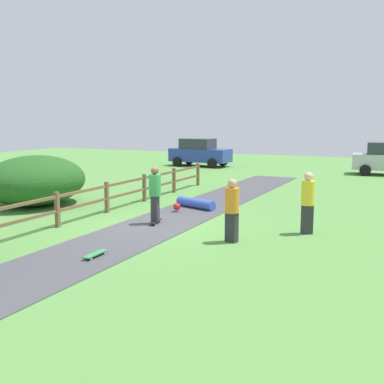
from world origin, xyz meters
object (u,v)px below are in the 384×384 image
skateboard_loose (95,254)px  bush_large (35,180)px  bystander_yellow (308,200)px  parked_car_blue (200,152)px  skater_riding (155,192)px  bystander_orange (232,207)px  skater_fallen (194,204)px

skateboard_loose → bush_large: bearing=143.2°
bystander_yellow → parked_car_blue: size_ratio=0.42×
skater_riding → skateboard_loose: size_ratio=2.25×
bystander_yellow → bystander_orange: 2.45m
skater_riding → skater_fallen: (0.01, 2.87, -0.83)m
skateboard_loose → bystander_orange: size_ratio=0.47×
skater_riding → bystander_yellow: skater_riding is taller
bush_large → skater_riding: bush_large is taller
skater_fallen → bystander_yellow: bystander_yellow is taller
bush_large → bystander_yellow: 10.43m
skater_riding → skater_fallen: bearing=89.8°
skater_riding → bystander_orange: (2.96, -1.02, -0.08)m
bush_large → bystander_yellow: (10.43, -0.15, 0.04)m
bystander_yellow → parked_car_blue: bearing=123.6°
bystander_yellow → skater_riding: bearing=-170.0°
bystander_orange → skater_fallen: bearing=127.2°
skateboard_loose → parked_car_blue: parked_car_blue is taller
parked_car_blue → skater_fallen: bearing=-66.1°
skater_fallen → bush_large: bearing=-161.9°
bush_large → skater_fallen: size_ratio=2.42×
bush_large → skater_fallen: bearing=18.1°
bush_large → skater_riding: size_ratio=2.31×
skateboard_loose → parked_car_blue: size_ratio=0.19×
bush_large → skater_fallen: (5.85, 1.91, -0.76)m
bush_large → bystander_yellow: bearing=-0.8°
skater_riding → bystander_orange: 3.13m
bush_large → skateboard_loose: size_ratio=5.18×
skater_riding → parked_car_blue: 18.60m
skater_riding → skater_fallen: 2.99m
bystander_yellow → skateboard_loose: bearing=-131.5°
skater_fallen → bystander_orange: size_ratio=1.00×
bush_large → skateboard_loose: (6.35, -4.76, -0.87)m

